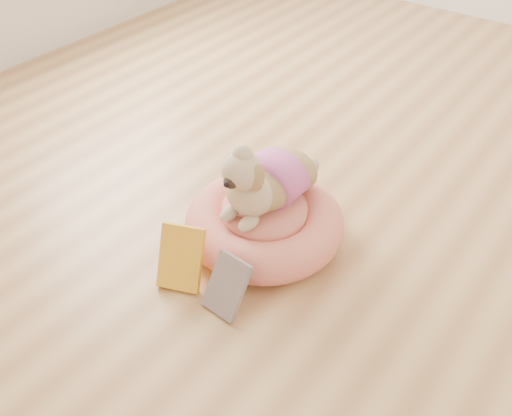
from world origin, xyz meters
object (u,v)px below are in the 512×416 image
Objects in this scene: pet_bed at (264,223)px; book_white at (227,286)px; book_yellow at (181,258)px; dog at (265,168)px.

pet_bed is 0.34m from book_white.
book_yellow is 1.12× the size of book_white.
book_yellow is (-0.08, -0.35, -0.20)m from dog.
book_white is (0.11, -0.34, -0.21)m from dog.
book_white is (0.10, -0.33, 0.02)m from pet_bed.
book_yellow reaches higher than pet_bed.
book_white is (0.19, 0.00, -0.01)m from book_yellow.
dog is 2.13× the size of book_white.
book_yellow reaches higher than book_white.
pet_bed is 0.23m from dog.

